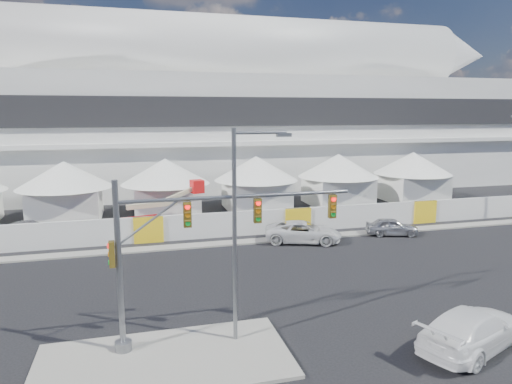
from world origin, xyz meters
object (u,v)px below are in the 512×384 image
object	(u,v)px
pickup_near	(473,329)
sedan_silver	(392,227)
boom_lift	(146,220)
pickup_curb	(303,232)
lot_car_c	(31,229)
traffic_mast	(175,253)
streetlight_median	(240,222)

from	to	relation	value
pickup_near	sedan_silver	bearing A→B (deg)	-43.64
pickup_near	boom_lift	distance (m)	25.97
pickup_curb	lot_car_c	bearing A→B (deg)	91.08
pickup_curb	traffic_mast	bearing A→B (deg)	160.61
lot_car_c	boom_lift	distance (m)	8.88
sedan_silver	lot_car_c	size ratio (longest dim) A/B	0.87
streetlight_median	lot_car_c	bearing A→B (deg)	121.05
lot_car_c	pickup_near	bearing A→B (deg)	-156.99
lot_car_c	pickup_curb	bearing A→B (deg)	-127.87
sedan_silver	lot_car_c	xyz separation A→B (m)	(-27.89, 6.73, -0.02)
sedan_silver	traffic_mast	bearing A→B (deg)	142.75
boom_lift	traffic_mast	bearing A→B (deg)	-102.28
streetlight_median	boom_lift	distance (m)	20.33
pickup_curb	pickup_near	distance (m)	16.75
sedan_silver	boom_lift	xyz separation A→B (m)	(-19.05, 5.97, 0.37)
traffic_mast	boom_lift	bearing A→B (deg)	92.11
traffic_mast	streetlight_median	xyz separation A→B (m)	(2.70, -0.23, 1.20)
pickup_curb	streetlight_median	world-z (taller)	streetlight_median
lot_car_c	streetlight_median	xyz separation A→B (m)	(12.24, -20.34, 4.66)
pickup_near	streetlight_median	world-z (taller)	streetlight_median
sedan_silver	pickup_near	xyz separation A→B (m)	(-6.37, -16.69, 0.16)
sedan_silver	streetlight_median	bearing A→B (deg)	147.66
lot_car_c	traffic_mast	xyz separation A→B (m)	(9.55, -20.11, 3.46)
traffic_mast	streetlight_median	bearing A→B (deg)	-4.88
pickup_near	boom_lift	bearing A→B (deg)	6.48
streetlight_median	sedan_silver	bearing A→B (deg)	41.02
streetlight_median	boom_lift	xyz separation A→B (m)	(-3.41, 19.58, -4.27)
pickup_near	lot_car_c	size ratio (longest dim) A/B	1.25
sedan_silver	traffic_mast	xyz separation A→B (m)	(-18.34, -13.38, 3.44)
streetlight_median	traffic_mast	bearing A→B (deg)	175.12
sedan_silver	lot_car_c	distance (m)	28.69
pickup_curb	traffic_mast	distance (m)	17.50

